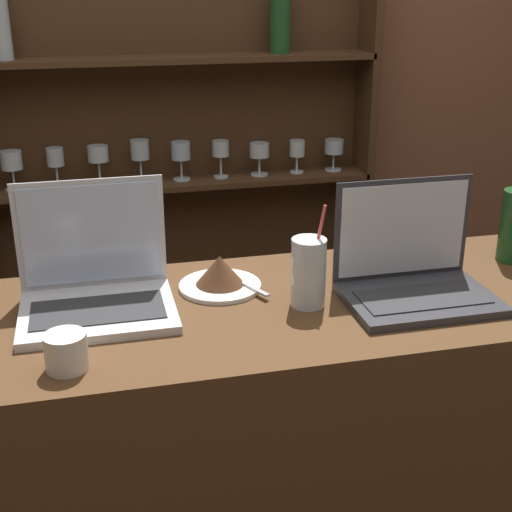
# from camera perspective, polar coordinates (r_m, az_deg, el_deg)

# --- Properties ---
(bar_counter) EXTENTS (1.93, 0.54, 1.00)m
(bar_counter) POSITION_cam_1_polar(r_m,az_deg,el_deg) (1.78, -0.04, -18.60)
(bar_counter) COLOR #4C3019
(bar_counter) RESTS_ON ground_plane
(back_wall) EXTENTS (7.00, 0.06, 2.70)m
(back_wall) POSITION_cam_1_polar(r_m,az_deg,el_deg) (2.64, -6.80, 14.86)
(back_wall) COLOR brown
(back_wall) RESTS_ON ground_plane
(back_shelf) EXTENTS (1.42, 0.18, 1.73)m
(back_shelf) POSITION_cam_1_polar(r_m,az_deg,el_deg) (2.65, -6.08, 5.13)
(back_shelf) COLOR #472D19
(back_shelf) RESTS_ON ground_plane
(laptop_near) EXTENTS (0.31, 0.25, 0.26)m
(laptop_near) POSITION_cam_1_polar(r_m,az_deg,el_deg) (1.51, -12.72, -2.09)
(laptop_near) COLOR silver
(laptop_near) RESTS_ON bar_counter
(laptop_far) EXTENTS (0.32, 0.22, 0.24)m
(laptop_far) POSITION_cam_1_polar(r_m,az_deg,el_deg) (1.57, 12.46, -1.26)
(laptop_far) COLOR #333338
(laptop_far) RESTS_ON bar_counter
(cake_plate) EXTENTS (0.18, 0.18, 0.08)m
(cake_plate) POSITION_cam_1_polar(r_m,az_deg,el_deg) (1.58, -2.90, -1.53)
(cake_plate) COLOR white
(cake_plate) RESTS_ON bar_counter
(water_glass) EXTENTS (0.07, 0.07, 0.22)m
(water_glass) POSITION_cam_1_polar(r_m,az_deg,el_deg) (1.49, 4.21, -1.31)
(water_glass) COLOR silver
(water_glass) RESTS_ON bar_counter
(coffee_cup) EXTENTS (0.08, 0.08, 0.07)m
(coffee_cup) POSITION_cam_1_polar(r_m,az_deg,el_deg) (1.31, -14.95, -7.40)
(coffee_cup) COLOR silver
(coffee_cup) RESTS_ON bar_counter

